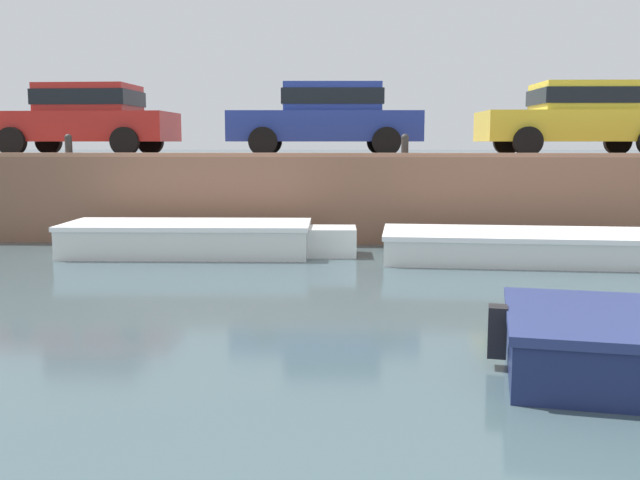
{
  "coord_description": "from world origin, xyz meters",
  "views": [
    {
      "loc": [
        -0.47,
        -0.73,
        1.96
      ],
      "look_at": [
        -0.72,
        4.54,
        1.24
      ],
      "focal_mm": 40.0,
      "sensor_mm": 36.0,
      "label": 1
    }
  ],
  "objects_px": {
    "car_left_inner_blue": "(327,116)",
    "boat_moored_central_white": "(557,247)",
    "boat_moored_west_white": "(200,238)",
    "mooring_bollard_mid": "(405,144)",
    "car_centre_yellow": "(579,116)",
    "mooring_bollard_west": "(69,144)",
    "car_leftmost_red": "(86,117)"
  },
  "relations": [
    {
      "from": "car_centre_yellow",
      "to": "boat_moored_central_white",
      "type": "bearing_deg",
      "value": -110.57
    },
    {
      "from": "car_leftmost_red",
      "to": "mooring_bollard_mid",
      "type": "distance_m",
      "value": 7.16
    },
    {
      "from": "boat_moored_central_white",
      "to": "car_leftmost_red",
      "type": "xyz_separation_m",
      "value": [
        -9.32,
        3.82,
        2.29
      ]
    },
    {
      "from": "boat_moored_west_white",
      "to": "mooring_bollard_mid",
      "type": "xyz_separation_m",
      "value": [
        3.69,
        1.6,
        1.64
      ]
    },
    {
      "from": "boat_moored_central_white",
      "to": "mooring_bollard_west",
      "type": "distance_m",
      "value": 9.42
    },
    {
      "from": "boat_moored_west_white",
      "to": "car_leftmost_red",
      "type": "bearing_deg",
      "value": 133.9
    },
    {
      "from": "boat_moored_central_white",
      "to": "mooring_bollard_west",
      "type": "xyz_separation_m",
      "value": [
        -9.04,
        2.07,
        1.68
      ]
    },
    {
      "from": "car_left_inner_blue",
      "to": "car_centre_yellow",
      "type": "bearing_deg",
      "value": -0.01
    },
    {
      "from": "car_left_inner_blue",
      "to": "car_centre_yellow",
      "type": "xyz_separation_m",
      "value": [
        5.41,
        -0.0,
        0.0
      ]
    },
    {
      "from": "mooring_bollard_mid",
      "to": "car_left_inner_blue",
      "type": "bearing_deg",
      "value": 131.72
    },
    {
      "from": "car_left_inner_blue",
      "to": "car_centre_yellow",
      "type": "relative_size",
      "value": 1.03
    },
    {
      "from": "car_leftmost_red",
      "to": "car_centre_yellow",
      "type": "bearing_deg",
      "value": 0.02
    },
    {
      "from": "car_left_inner_blue",
      "to": "mooring_bollard_mid",
      "type": "height_order",
      "value": "car_left_inner_blue"
    },
    {
      "from": "boat_moored_central_white",
      "to": "mooring_bollard_west",
      "type": "height_order",
      "value": "mooring_bollard_west"
    },
    {
      "from": "mooring_bollard_west",
      "to": "car_centre_yellow",
      "type": "bearing_deg",
      "value": 9.51
    },
    {
      "from": "boat_moored_west_white",
      "to": "boat_moored_central_white",
      "type": "distance_m",
      "value": 6.12
    },
    {
      "from": "boat_moored_central_white",
      "to": "mooring_bollard_mid",
      "type": "height_order",
      "value": "mooring_bollard_mid"
    },
    {
      "from": "car_centre_yellow",
      "to": "mooring_bollard_mid",
      "type": "relative_size",
      "value": 9.2
    },
    {
      "from": "car_leftmost_red",
      "to": "mooring_bollard_mid",
      "type": "bearing_deg",
      "value": -14.22
    },
    {
      "from": "boat_moored_west_white",
      "to": "car_leftmost_red",
      "type": "xyz_separation_m",
      "value": [
        -3.23,
        3.35,
        2.25
      ]
    },
    {
      "from": "car_leftmost_red",
      "to": "mooring_bollard_west",
      "type": "xyz_separation_m",
      "value": [
        0.29,
        -1.75,
        -0.61
      ]
    },
    {
      "from": "boat_moored_west_white",
      "to": "car_left_inner_blue",
      "type": "height_order",
      "value": "car_left_inner_blue"
    },
    {
      "from": "car_left_inner_blue",
      "to": "car_leftmost_red",
      "type": "bearing_deg",
      "value": -179.95
    },
    {
      "from": "mooring_bollard_west",
      "to": "mooring_bollard_mid",
      "type": "height_order",
      "value": "same"
    },
    {
      "from": "car_centre_yellow",
      "to": "car_left_inner_blue",
      "type": "bearing_deg",
      "value": 179.99
    },
    {
      "from": "boat_moored_west_white",
      "to": "car_centre_yellow",
      "type": "relative_size",
      "value": 1.26
    },
    {
      "from": "car_leftmost_red",
      "to": "mooring_bollard_mid",
      "type": "relative_size",
      "value": 8.96
    },
    {
      "from": "car_leftmost_red",
      "to": "mooring_bollard_west",
      "type": "height_order",
      "value": "car_leftmost_red"
    },
    {
      "from": "car_left_inner_blue",
      "to": "boat_moored_central_white",
      "type": "bearing_deg",
      "value": -43.93
    },
    {
      "from": "car_left_inner_blue",
      "to": "mooring_bollard_mid",
      "type": "distance_m",
      "value": 2.43
    },
    {
      "from": "mooring_bollard_west",
      "to": "mooring_bollard_mid",
      "type": "bearing_deg",
      "value": 0.0
    },
    {
      "from": "car_leftmost_red",
      "to": "boat_moored_central_white",
      "type": "bearing_deg",
      "value": -22.3
    }
  ]
}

